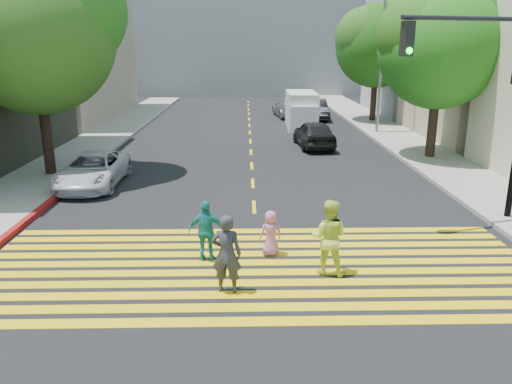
{
  "coord_description": "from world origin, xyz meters",
  "views": [
    {
      "loc": [
        -0.27,
        -9.76,
        5.12
      ],
      "look_at": [
        0.0,
        3.0,
        1.4
      ],
      "focal_mm": 35.0,
      "sensor_mm": 36.0,
      "label": 1
    }
  ],
  "objects_px": {
    "pedestrian_child": "(271,233)",
    "traffic_signal": "(492,87)",
    "pedestrian_man": "(227,254)",
    "tree_left": "(36,26)",
    "dark_car_parked": "(315,109)",
    "pedestrian_woman": "(328,237)",
    "tree_right_far": "(378,41)",
    "silver_car": "(289,108)",
    "white_sedan": "(93,170)",
    "dark_car_near": "(314,134)",
    "pedestrian_extra": "(207,231)",
    "white_van": "(301,111)",
    "tree_right_near": "(442,40)"
  },
  "relations": [
    {
      "from": "pedestrian_man",
      "to": "pedestrian_child",
      "type": "distance_m",
      "value": 2.24
    },
    {
      "from": "silver_car",
      "to": "dark_car_parked",
      "type": "xyz_separation_m",
      "value": [
        1.85,
        -1.23,
        0.03
      ]
    },
    {
      "from": "pedestrian_man",
      "to": "traffic_signal",
      "type": "xyz_separation_m",
      "value": [
        7.3,
        4.14,
        3.17
      ]
    },
    {
      "from": "white_van",
      "to": "white_sedan",
      "type": "bearing_deg",
      "value": -122.56
    },
    {
      "from": "dark_car_parked",
      "to": "tree_right_far",
      "type": "bearing_deg",
      "value": -21.75
    },
    {
      "from": "pedestrian_child",
      "to": "white_van",
      "type": "height_order",
      "value": "white_van"
    },
    {
      "from": "white_sedan",
      "to": "silver_car",
      "type": "bearing_deg",
      "value": 64.74
    },
    {
      "from": "silver_car",
      "to": "tree_right_far",
      "type": "bearing_deg",
      "value": 147.69
    },
    {
      "from": "pedestrian_extra",
      "to": "traffic_signal",
      "type": "relative_size",
      "value": 0.25
    },
    {
      "from": "pedestrian_man",
      "to": "pedestrian_child",
      "type": "xyz_separation_m",
      "value": [
        1.04,
        1.97,
        -0.29
      ]
    },
    {
      "from": "traffic_signal",
      "to": "silver_car",
      "type": "bearing_deg",
      "value": 83.97
    },
    {
      "from": "pedestrian_man",
      "to": "pedestrian_extra",
      "type": "bearing_deg",
      "value": -63.88
    },
    {
      "from": "tree_left",
      "to": "tree_right_far",
      "type": "relative_size",
      "value": 1.08
    },
    {
      "from": "pedestrian_woman",
      "to": "dark_car_parked",
      "type": "bearing_deg",
      "value": -82.29
    },
    {
      "from": "tree_right_near",
      "to": "pedestrian_man",
      "type": "height_order",
      "value": "tree_right_near"
    },
    {
      "from": "pedestrian_child",
      "to": "pedestrian_extra",
      "type": "xyz_separation_m",
      "value": [
        -1.59,
        -0.3,
        0.19
      ]
    },
    {
      "from": "dark_car_near",
      "to": "traffic_signal",
      "type": "xyz_separation_m",
      "value": [
        3.27,
        -11.99,
        3.33
      ]
    },
    {
      "from": "white_van",
      "to": "traffic_signal",
      "type": "distance_m",
      "value": 19.14
    },
    {
      "from": "tree_left",
      "to": "dark_car_parked",
      "type": "bearing_deg",
      "value": 51.82
    },
    {
      "from": "pedestrian_extra",
      "to": "white_van",
      "type": "relative_size",
      "value": 0.32
    },
    {
      "from": "traffic_signal",
      "to": "white_van",
      "type": "bearing_deg",
      "value": 85.2
    },
    {
      "from": "tree_right_far",
      "to": "pedestrian_extra",
      "type": "height_order",
      "value": "tree_right_far"
    },
    {
      "from": "pedestrian_child",
      "to": "tree_right_near",
      "type": "bearing_deg",
      "value": -140.28
    },
    {
      "from": "pedestrian_child",
      "to": "pedestrian_man",
      "type": "bearing_deg",
      "value": 48.03
    },
    {
      "from": "white_sedan",
      "to": "tree_left",
      "type": "bearing_deg",
      "value": 144.25
    },
    {
      "from": "pedestrian_child",
      "to": "silver_car",
      "type": "xyz_separation_m",
      "value": [
        2.66,
        26.06,
        0.1
      ]
    },
    {
      "from": "dark_car_near",
      "to": "traffic_signal",
      "type": "distance_m",
      "value": 12.86
    },
    {
      "from": "tree_left",
      "to": "pedestrian_man",
      "type": "distance_m",
      "value": 13.62
    },
    {
      "from": "pedestrian_child",
      "to": "traffic_signal",
      "type": "bearing_deg",
      "value": -174.95
    },
    {
      "from": "tree_right_far",
      "to": "pedestrian_child",
      "type": "distance_m",
      "value": 25.24
    },
    {
      "from": "dark_car_near",
      "to": "white_sedan",
      "type": "bearing_deg",
      "value": 34.08
    },
    {
      "from": "pedestrian_child",
      "to": "pedestrian_extra",
      "type": "distance_m",
      "value": 1.63
    },
    {
      "from": "white_sedan",
      "to": "traffic_signal",
      "type": "relative_size",
      "value": 0.72
    },
    {
      "from": "white_sedan",
      "to": "pedestrian_man",
      "type": "bearing_deg",
      "value": -58.23
    },
    {
      "from": "dark_car_near",
      "to": "dark_car_parked",
      "type": "distance_m",
      "value": 10.78
    },
    {
      "from": "tree_right_far",
      "to": "dark_car_near",
      "type": "bearing_deg",
      "value": -120.71
    },
    {
      "from": "tree_left",
      "to": "traffic_signal",
      "type": "xyz_separation_m",
      "value": [
        14.78,
        -6.08,
        -1.84
      ]
    },
    {
      "from": "silver_car",
      "to": "traffic_signal",
      "type": "relative_size",
      "value": 0.76
    },
    {
      "from": "silver_car",
      "to": "pedestrian_extra",
      "type": "bearing_deg",
      "value": 74.23
    },
    {
      "from": "white_sedan",
      "to": "dark_car_near",
      "type": "bearing_deg",
      "value": 38.15
    },
    {
      "from": "tree_right_far",
      "to": "pedestrian_woman",
      "type": "relative_size",
      "value": 4.5
    },
    {
      "from": "pedestrian_woman",
      "to": "traffic_signal",
      "type": "distance_m",
      "value": 6.74
    },
    {
      "from": "pedestrian_extra",
      "to": "dark_car_near",
      "type": "height_order",
      "value": "pedestrian_extra"
    },
    {
      "from": "pedestrian_extra",
      "to": "white_van",
      "type": "xyz_separation_m",
      "value": [
        4.63,
        21.11,
        0.32
      ]
    },
    {
      "from": "pedestrian_woman",
      "to": "silver_car",
      "type": "distance_m",
      "value": 27.19
    },
    {
      "from": "tree_right_far",
      "to": "dark_car_parked",
      "type": "height_order",
      "value": "tree_right_far"
    },
    {
      "from": "pedestrian_child",
      "to": "dark_car_near",
      "type": "relative_size",
      "value": 0.28
    },
    {
      "from": "white_sedan",
      "to": "traffic_signal",
      "type": "height_order",
      "value": "traffic_signal"
    },
    {
      "from": "pedestrian_woman",
      "to": "white_van",
      "type": "relative_size",
      "value": 0.37
    },
    {
      "from": "pedestrian_woman",
      "to": "traffic_signal",
      "type": "bearing_deg",
      "value": -131.9
    }
  ]
}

